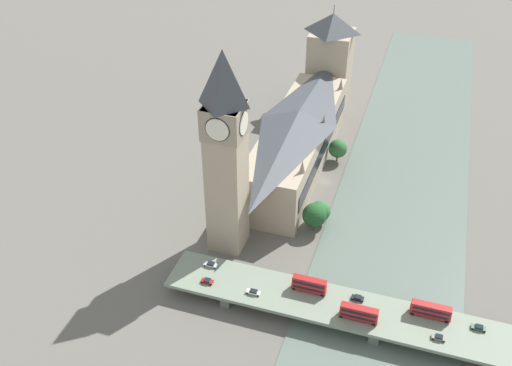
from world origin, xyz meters
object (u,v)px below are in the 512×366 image
(double_decker_bus_rear, at_px, (431,310))
(car_southbound_extra, at_px, (479,328))
(car_northbound_mid, at_px, (253,292))
(double_decker_bus_lead, at_px, (359,313))
(double_decker_bus_mid, at_px, (309,284))
(clock_tower, at_px, (226,151))
(victoria_tower, at_px, (330,61))
(car_southbound_mid, at_px, (211,264))
(car_northbound_lead, at_px, (358,298))
(car_northbound_tail, at_px, (207,281))
(car_southbound_lead, at_px, (439,337))
(road_bridge, at_px, (378,317))
(parliament_hall, at_px, (298,139))

(double_decker_bus_rear, distance_m, car_southbound_extra, 13.95)
(car_northbound_mid, bearing_deg, double_decker_bus_rear, -171.85)
(double_decker_bus_lead, xyz_separation_m, double_decker_bus_mid, (16.50, -6.52, 0.13))
(clock_tower, bearing_deg, victoria_tower, -95.00)
(double_decker_bus_lead, xyz_separation_m, car_southbound_mid, (49.57, -7.35, -1.93))
(victoria_tower, relative_size, double_decker_bus_mid, 4.70)
(car_northbound_lead, relative_size, car_southbound_extra, 0.92)
(double_decker_bus_lead, bearing_deg, car_northbound_tail, -0.02)
(car_southbound_lead, height_order, car_southbound_mid, car_southbound_mid)
(double_decker_bus_rear, xyz_separation_m, car_southbound_mid, (69.48, 0.23, -1.89))
(double_decker_bus_mid, bearing_deg, double_decker_bus_lead, 158.44)
(victoria_tower, distance_m, double_decker_bus_lead, 148.11)
(car_southbound_lead, bearing_deg, clock_tower, -19.49)
(double_decker_bus_mid, distance_m, double_decker_bus_rear, 36.42)
(car_northbound_lead, bearing_deg, double_decker_bus_lead, 101.19)
(clock_tower, relative_size, victoria_tower, 1.43)
(car_southbound_lead, xyz_separation_m, car_southbound_mid, (72.49, -7.66, 0.04))
(clock_tower, relative_size, road_bridge, 0.55)
(parliament_hall, bearing_deg, road_bridge, 120.10)
(road_bridge, height_order, double_decker_bus_lead, double_decker_bus_lead)
(road_bridge, distance_m, double_decker_bus_mid, 22.45)
(double_decker_bus_rear, bearing_deg, clock_tower, -14.38)
(victoria_tower, relative_size, car_northbound_lead, 13.32)
(road_bridge, relative_size, car_southbound_lead, 34.52)
(car_northbound_mid, xyz_separation_m, car_southbound_lead, (-55.46, 0.38, -0.01))
(car_northbound_lead, xyz_separation_m, car_southbound_mid, (48.07, 0.22, 0.03))
(victoria_tower, height_order, car_northbound_lead, victoria_tower)
(double_decker_bus_lead, distance_m, double_decker_bus_mid, 17.74)
(double_decker_bus_mid, relative_size, car_northbound_lead, 2.83)
(car_northbound_mid, distance_m, car_southbound_extra, 66.60)
(clock_tower, bearing_deg, car_northbound_mid, 124.65)
(car_northbound_lead, height_order, car_southbound_extra, car_northbound_lead)
(car_northbound_lead, distance_m, car_southbound_lead, 25.66)
(double_decker_bus_rear, height_order, car_northbound_lead, double_decker_bus_rear)
(victoria_tower, xyz_separation_m, car_southbound_extra, (-73.68, 134.85, -17.32))
(double_decker_bus_rear, height_order, car_southbound_extra, double_decker_bus_rear)
(double_decker_bus_lead, distance_m, car_southbound_mid, 50.15)
(parliament_hall, height_order, car_southbound_lead, parliament_hall)
(car_southbound_mid, height_order, car_southbound_extra, car_southbound_mid)
(victoria_tower, xyz_separation_m, car_northbound_mid, (-7.43, 141.71, -17.32))
(clock_tower, distance_m, double_decker_bus_lead, 64.12)
(double_decker_bus_lead, xyz_separation_m, car_northbound_tail, (47.85, -0.01, -1.95))
(car_southbound_extra, bearing_deg, victoria_tower, -61.35)
(double_decker_bus_lead, height_order, car_northbound_tail, double_decker_bus_lead)
(parliament_hall, distance_m, car_northbound_tail, 82.32)
(double_decker_bus_rear, distance_m, car_southbound_mid, 69.50)
(car_southbound_mid, bearing_deg, double_decker_bus_mid, 178.55)
(double_decker_bus_mid, distance_m, car_southbound_lead, 40.06)
(car_northbound_mid, distance_m, car_southbound_lead, 55.46)
(double_decker_bus_rear, xyz_separation_m, car_southbound_lead, (-3.01, 7.89, -1.93))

